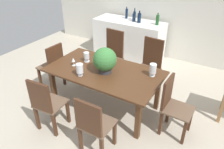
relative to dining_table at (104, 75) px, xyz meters
The scene contains 20 objects.
ground_plane 0.65m from the dining_table, 90.00° to the right, with size 7.04×7.04×0.00m, color #BCB29E.
back_wall 2.66m from the dining_table, 90.00° to the left, with size 6.40×0.10×2.60m, color silver.
dining_table is the anchor object (origin of this frame).
chair_far_left 1.06m from the dining_table, 113.55° to the left, with size 0.48×0.50×1.05m.
chair_far_right 1.06m from the dining_table, 65.40° to the left, with size 0.47×0.47×1.04m.
chair_near_left 1.04m from the dining_table, 114.11° to the right, with size 0.44×0.44×0.93m.
chair_near_right 1.04m from the dining_table, 65.50° to the right, with size 0.43×0.41×0.92m.
chair_head_end 1.20m from the dining_table, behind, with size 0.43×0.43×0.94m.
chair_foot_end 1.20m from the dining_table, ahead, with size 0.44×0.41×0.92m.
flower_centerpiece 0.31m from the dining_table, 41.70° to the right, with size 0.38×0.38×0.42m.
crystal_vase_left 0.50m from the dining_table, 165.32° to the left, with size 0.10×0.10×0.18m.
crystal_vase_center_near 0.82m from the dining_table, 18.15° to the left, with size 0.11×0.11×0.21m.
crystal_vase_right 0.46m from the dining_table, 125.74° to the right, with size 0.11×0.11×0.20m.
wine_glass 0.59m from the dining_table, 167.30° to the right, with size 0.06×0.06×0.14m.
kitchen_counter 2.16m from the dining_table, 106.05° to the left, with size 1.75×0.67×0.95m, color white.
wine_bottle_tall 2.13m from the dining_table, 99.19° to the left, with size 0.08×0.08×0.28m.
wine_bottle_clear 2.29m from the dining_table, 103.35° to the left, with size 0.06×0.06×0.29m.
wine_bottle_green 2.18m from the dining_table, 102.97° to the left, with size 0.08×0.08×0.25m.
wine_bottle_dark 2.16m from the dining_table, 87.39° to the left, with size 0.07×0.07×0.28m.
wine_bottle_amber 2.39m from the dining_table, 108.73° to the left, with size 0.06×0.06×0.29m.
Camera 1 is at (1.71, -2.58, 2.50)m, focal length 34.55 mm.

